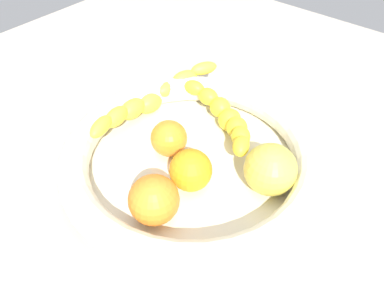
% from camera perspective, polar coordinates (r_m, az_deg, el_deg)
% --- Properties ---
extents(kitchen_counter, '(1.20, 1.20, 0.03)m').
position_cam_1_polar(kitchen_counter, '(0.56, 0.00, -4.52)').
color(kitchen_counter, '#B6A997').
rests_on(kitchen_counter, ground).
extents(fruit_bowl, '(0.36, 0.36, 0.06)m').
position_cam_1_polar(fruit_bowl, '(0.53, 0.00, -1.34)').
color(fruit_bowl, beige).
rests_on(fruit_bowl, kitchen_counter).
extents(banana_draped_left, '(0.10, 0.17, 0.05)m').
position_cam_1_polar(banana_draped_left, '(0.58, 4.92, 4.88)').
color(banana_draped_left, yellow).
rests_on(banana_draped_left, fruit_bowl).
extents(banana_draped_right, '(0.26, 0.07, 0.05)m').
position_cam_1_polar(banana_draped_right, '(0.61, -5.99, 7.58)').
color(banana_draped_right, yellow).
rests_on(banana_draped_right, fruit_bowl).
extents(orange_front, '(0.06, 0.06, 0.06)m').
position_cam_1_polar(orange_front, '(0.46, -5.69, -7.45)').
color(orange_front, orange).
rests_on(orange_front, fruit_bowl).
extents(orange_mid_left, '(0.05, 0.05, 0.05)m').
position_cam_1_polar(orange_mid_left, '(0.54, -3.43, 1.68)').
color(orange_mid_left, orange).
rests_on(orange_mid_left, fruit_bowl).
extents(orange_mid_right, '(0.06, 0.06, 0.06)m').
position_cam_1_polar(orange_mid_right, '(0.49, -0.19, -3.09)').
color(orange_mid_right, orange).
rests_on(orange_mid_right, fruit_bowl).
extents(apple_yellow, '(0.07, 0.07, 0.07)m').
position_cam_1_polar(apple_yellow, '(0.49, 11.55, -2.92)').
color(apple_yellow, '#D7C748').
rests_on(apple_yellow, fruit_bowl).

